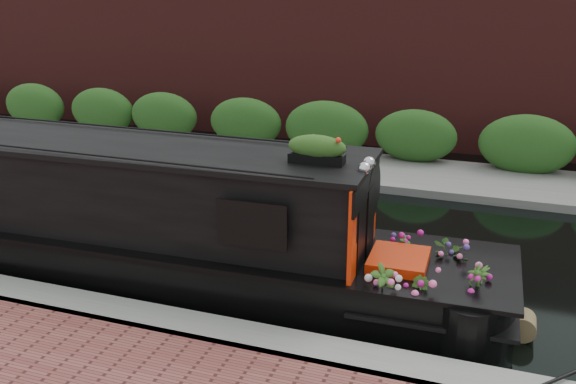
% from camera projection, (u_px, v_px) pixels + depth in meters
% --- Properties ---
extents(ground, '(80.00, 80.00, 0.00)m').
position_uv_depth(ground, '(248.00, 236.00, 11.00)').
color(ground, black).
rests_on(ground, ground).
extents(near_bank_coping, '(40.00, 0.60, 0.50)m').
position_uv_depth(near_bank_coping, '(146.00, 332.00, 8.06)').
color(near_bank_coping, gray).
rests_on(near_bank_coping, ground).
extents(far_bank_path, '(40.00, 2.40, 0.34)m').
position_uv_depth(far_bank_path, '(319.00, 169.00, 14.75)').
color(far_bank_path, slate).
rests_on(far_bank_path, ground).
extents(far_hedge, '(40.00, 1.10, 2.80)m').
position_uv_depth(far_hedge, '(330.00, 159.00, 15.55)').
color(far_hedge, '#244F1A').
rests_on(far_hedge, ground).
extents(far_brick_wall, '(40.00, 1.00, 8.00)m').
position_uv_depth(far_brick_wall, '(351.00, 139.00, 17.42)').
color(far_brick_wall, '#4D1C1A').
rests_on(far_brick_wall, ground).
extents(narrowboat, '(10.98, 2.26, 2.55)m').
position_uv_depth(narrowboat, '(116.00, 222.00, 9.55)').
color(narrowboat, black).
rests_on(narrowboat, ground).
extents(rope_fender, '(0.32, 0.33, 0.32)m').
position_uv_depth(rope_fender, '(523.00, 325.00, 7.91)').
color(rope_fender, brown).
rests_on(rope_fender, ground).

